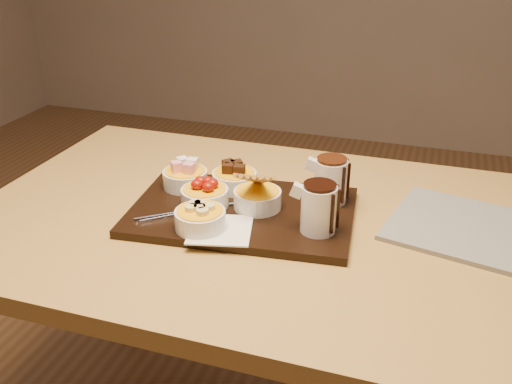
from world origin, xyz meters
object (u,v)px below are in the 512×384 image
(dining_table, at_px, (255,255))
(pitcher_milk_chocolate, at_px, (331,181))
(newspaper, at_px, (474,230))
(serving_board, at_px, (242,212))
(pitcher_dark_chocolate, at_px, (319,209))
(bowl_strawberries, at_px, (205,197))

(dining_table, relative_size, pitcher_milk_chocolate, 12.71)
(pitcher_milk_chocolate, bearing_deg, newspaper, -7.50)
(serving_board, bearing_deg, pitcher_dark_chocolate, -19.98)
(dining_table, height_order, pitcher_dark_chocolate, pitcher_dark_chocolate)
(dining_table, bearing_deg, pitcher_milk_chocolate, 29.18)
(pitcher_milk_chocolate, distance_m, newspaper, 0.30)
(serving_board, bearing_deg, newspaper, 3.83)
(dining_table, relative_size, newspaper, 3.72)
(bowl_strawberries, bearing_deg, pitcher_dark_chocolate, -6.87)
(newspaper, bearing_deg, bowl_strawberries, -158.09)
(bowl_strawberries, distance_m, newspaper, 0.55)
(dining_table, xyz_separation_m, bowl_strawberries, (-0.10, -0.02, 0.14))
(serving_board, distance_m, newspaper, 0.47)
(newspaper, bearing_deg, serving_board, -158.05)
(serving_board, distance_m, pitcher_dark_chocolate, 0.18)
(serving_board, relative_size, bowl_strawberries, 4.60)
(dining_table, height_order, serving_board, serving_board)
(serving_board, relative_size, pitcher_milk_chocolate, 4.87)
(bowl_strawberries, distance_m, pitcher_milk_chocolate, 0.27)
(pitcher_dark_chocolate, bearing_deg, dining_table, 154.92)
(pitcher_milk_chocolate, bearing_deg, serving_board, -158.20)
(pitcher_dark_chocolate, relative_size, pitcher_milk_chocolate, 1.00)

